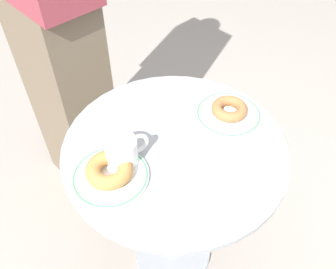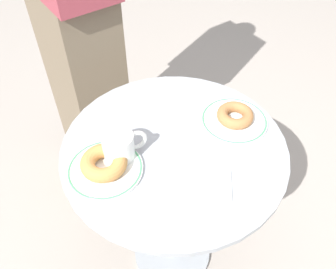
% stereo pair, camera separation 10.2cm
% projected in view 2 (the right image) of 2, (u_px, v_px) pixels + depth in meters
% --- Properties ---
extents(ground_plane, '(7.00, 7.00, 0.02)m').
position_uv_depth(ground_plane, '(172.00, 254.00, 1.55)').
color(ground_plane, '#9E9389').
extents(cafe_table, '(0.66, 0.66, 0.71)m').
position_uv_depth(cafe_table, '(173.00, 187.00, 1.18)').
color(cafe_table, '#999EA3').
rests_on(cafe_table, ground).
extents(plate_left, '(0.21, 0.21, 0.01)m').
position_uv_depth(plate_left, '(105.00, 169.00, 0.97)').
color(plate_left, white).
rests_on(plate_left, cafe_table).
extents(plate_right, '(0.20, 0.20, 0.01)m').
position_uv_depth(plate_right, '(234.00, 120.00, 1.10)').
color(plate_right, white).
rests_on(plate_right, cafe_table).
extents(donut_old_fashioned, '(0.17, 0.17, 0.04)m').
position_uv_depth(donut_old_fashioned, '(104.00, 163.00, 0.95)').
color(donut_old_fashioned, '#BC7F42').
rests_on(donut_old_fashioned, plate_left).
extents(donut_cinnamon, '(0.12, 0.12, 0.03)m').
position_uv_depth(donut_cinnamon, '(235.00, 115.00, 1.08)').
color(donut_cinnamon, '#A36B3D').
rests_on(donut_cinnamon, plate_right).
extents(paper_napkin, '(0.15, 0.14, 0.01)m').
position_uv_depth(paper_napkin, '(209.00, 186.00, 0.93)').
color(paper_napkin, white).
rests_on(paper_napkin, cafe_table).
extents(coffee_mug, '(0.13, 0.09, 0.09)m').
position_uv_depth(coffee_mug, '(120.00, 146.00, 0.97)').
color(coffee_mug, white).
rests_on(coffee_mug, cafe_table).
extents(person_figure, '(0.34, 0.46, 1.72)m').
position_uv_depth(person_figure, '(73.00, 16.00, 1.29)').
color(person_figure, brown).
rests_on(person_figure, ground).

